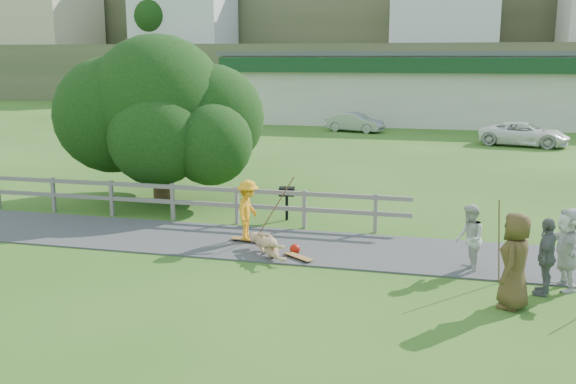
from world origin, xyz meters
The scene contains 19 objects.
ground centered at (0.00, 0.00, 0.00)m, with size 260.00×260.00×0.00m, color #295217.
path centered at (0.00, 1.50, 0.02)m, with size 34.00×3.00×0.04m, color #353538.
fence centered at (-4.62, 3.30, 0.72)m, with size 15.05×0.10×1.10m.
strip_mall centered at (4.00, 34.94, 2.58)m, with size 32.50×10.75×5.10m.
skater_rider centered at (-1.10, 1.51, 0.78)m, with size 1.01×0.58×1.57m, color orange.
skater_fallen centered at (-0.30, 0.52, 0.30)m, with size 1.65×0.39×0.60m, color tan.
spectator_a centered at (4.39, 0.51, 0.78)m, with size 0.76×0.59×1.56m, color beige.
spectator_b centered at (5.87, -0.54, 0.81)m, with size 0.94×0.39×1.61m, color slate.
spectator_c centered at (5.17, -1.43, 0.94)m, with size 0.92×0.60×1.89m, color #4D3A1F.
spectator_d centered at (6.33, -0.08, 0.87)m, with size 1.62×0.52×1.74m, color silver.
car_silver centered at (-1.98, 27.20, 0.61)m, with size 1.30×3.72×1.23m, color #979A9F.
car_white centered at (7.86, 22.84, 0.65)m, with size 2.15×4.67×1.30m, color white.
tree centered at (-5.52, 5.81, 2.02)m, with size 7.35×7.35×4.04m, color black, non-canonical shape.
bbq centered at (-0.71, 4.08, 0.50)m, with size 0.46×0.35×0.99m, color black, non-canonical shape.
longboard_rider centered at (-1.10, 1.51, 0.05)m, with size 0.94×0.23×0.10m, color brown, non-canonical shape.
longboard_fallen centered at (0.50, 0.42, 0.05)m, with size 0.86×0.21×0.10m, color brown, non-canonical shape.
helmet centered at (0.30, 0.87, 0.13)m, with size 0.26×0.26×0.26m, color #A91608.
pole_rider centered at (-0.50, 1.91, 1.01)m, with size 0.03×0.03×2.03m, color brown.
pole_spec_left centered at (4.98, -0.07, 0.91)m, with size 0.03×0.03×1.83m, color brown.
Camera 1 is at (3.78, -13.84, 4.77)m, focal length 40.00 mm.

